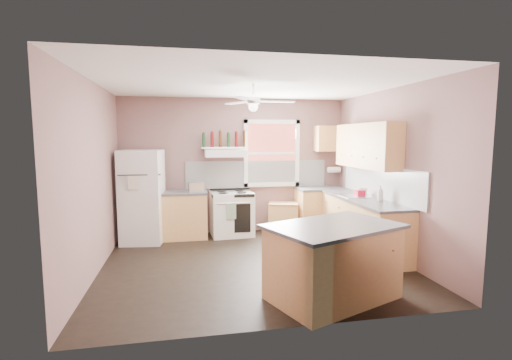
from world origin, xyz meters
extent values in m
plane|color=black|center=(0.00, 0.00, 0.00)|extent=(4.50, 4.50, 0.00)
plane|color=white|center=(0.00, 0.00, 2.70)|extent=(4.50, 4.50, 0.00)
cube|color=#775653|center=(0.00, 2.02, 1.35)|extent=(4.50, 0.05, 2.70)
cube|color=#775653|center=(2.27, 0.00, 1.35)|extent=(0.05, 4.00, 2.70)
cube|color=#775653|center=(-2.27, 0.00, 1.35)|extent=(0.05, 4.00, 2.70)
cube|color=white|center=(0.45, 1.99, 1.18)|extent=(2.90, 0.03, 0.55)
cube|color=white|center=(2.23, 0.30, 1.18)|extent=(0.03, 2.60, 0.55)
cube|color=maroon|center=(0.75, 1.98, 1.60)|extent=(1.00, 0.02, 1.20)
cube|color=white|center=(0.75, 1.96, 1.60)|extent=(1.16, 0.07, 1.36)
cube|color=white|center=(-1.78, 1.53, 0.85)|extent=(0.80, 0.78, 1.70)
cube|color=tan|center=(-1.06, 1.70, 0.43)|extent=(0.90, 0.60, 0.86)
cube|color=#454447|center=(-1.06, 1.70, 0.88)|extent=(0.92, 0.62, 0.04)
cube|color=silver|center=(-0.80, 1.61, 0.99)|extent=(0.30, 0.20, 0.18)
cube|color=white|center=(-0.12, 1.70, 0.43)|extent=(0.83, 0.68, 0.86)
cube|color=white|center=(-0.23, 1.75, 1.62)|extent=(0.78, 0.50, 0.14)
cube|color=white|center=(-0.23, 1.87, 1.72)|extent=(0.90, 0.26, 0.03)
cube|color=tan|center=(0.95, 1.75, 0.30)|extent=(0.68, 0.55, 0.59)
cube|color=tan|center=(1.75, 1.70, 0.43)|extent=(1.00, 0.60, 0.86)
cube|color=tan|center=(1.95, 0.30, 0.43)|extent=(0.60, 2.20, 0.86)
cube|color=#454447|center=(1.75, 1.70, 0.88)|extent=(1.02, 0.62, 0.04)
cube|color=#454447|center=(1.94, 0.30, 0.88)|extent=(0.62, 2.22, 0.04)
cube|color=silver|center=(1.94, 0.50, 0.90)|extent=(0.55, 0.45, 0.03)
cylinder|color=silver|center=(2.10, 0.50, 0.97)|extent=(0.03, 0.03, 0.14)
cube|color=tan|center=(2.08, 0.50, 1.78)|extent=(0.33, 1.80, 0.76)
cube|color=tan|center=(1.95, 1.83, 1.90)|extent=(0.60, 0.33, 0.52)
cylinder|color=white|center=(2.07, 1.86, 1.25)|extent=(0.26, 0.12, 0.12)
cube|color=tan|center=(0.70, -1.42, 0.43)|extent=(1.67, 1.38, 0.86)
cube|color=#454447|center=(0.70, -1.42, 0.88)|extent=(1.78, 1.48, 0.04)
cylinder|color=white|center=(0.00, 0.00, 2.45)|extent=(0.20, 0.20, 0.08)
imported|color=silver|center=(2.08, -0.02, 1.03)|extent=(0.14, 0.14, 0.26)
cube|color=red|center=(2.03, 0.56, 0.95)|extent=(0.19, 0.14, 0.10)
cylinder|color=#143819|center=(-0.63, 1.87, 1.87)|extent=(0.06, 0.06, 0.27)
cylinder|color=#590F0F|center=(-0.47, 1.87, 1.88)|extent=(0.06, 0.06, 0.29)
cylinder|color=#3F230F|center=(-0.31, 1.87, 1.89)|extent=(0.06, 0.06, 0.31)
cylinder|color=#143819|center=(-0.15, 1.87, 1.87)|extent=(0.06, 0.06, 0.27)
cylinder|color=#590F0F|center=(0.01, 1.87, 1.88)|extent=(0.06, 0.06, 0.29)
cylinder|color=#3F230F|center=(0.17, 1.87, 1.89)|extent=(0.06, 0.06, 0.31)
camera|label=1|loc=(-1.01, -5.43, 1.91)|focal=26.00mm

